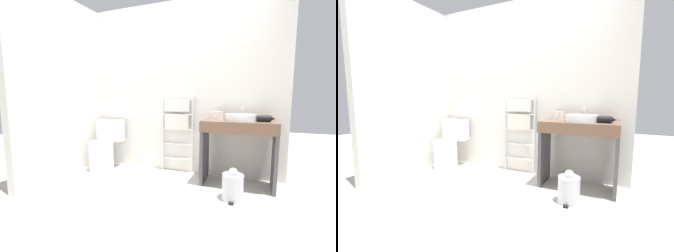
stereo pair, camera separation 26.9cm
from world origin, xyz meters
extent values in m
plane|color=beige|center=(0.00, 0.00, 0.00)|extent=(12.00, 12.00, 0.00)
cube|color=silver|center=(0.00, 1.29, 1.23)|extent=(2.98, 0.12, 2.45)
cube|color=silver|center=(-1.43, 0.61, 1.23)|extent=(0.12, 1.84, 2.45)
cylinder|color=white|center=(-1.07, 0.82, 0.21)|extent=(0.36, 0.36, 0.42)
cylinder|color=white|center=(-1.07, 0.82, 0.43)|extent=(0.37, 0.37, 0.02)
cube|color=white|center=(-1.07, 1.07, 0.58)|extent=(0.41, 0.19, 0.33)
cylinder|color=silver|center=(-1.07, 1.07, 0.76)|extent=(0.05, 0.05, 0.01)
cylinder|color=white|center=(-0.21, 1.19, 0.56)|extent=(0.02, 0.02, 1.12)
cylinder|color=white|center=(0.25, 1.19, 0.56)|extent=(0.02, 0.02, 1.12)
cylinder|color=white|center=(0.02, 1.19, 0.20)|extent=(0.46, 0.02, 0.02)
cylinder|color=white|center=(0.02, 1.19, 0.42)|extent=(0.46, 0.02, 0.02)
cylinder|color=white|center=(0.02, 1.19, 0.64)|extent=(0.46, 0.02, 0.02)
cylinder|color=white|center=(0.02, 1.19, 0.86)|extent=(0.46, 0.02, 0.02)
cylinder|color=white|center=(0.02, 1.19, 1.08)|extent=(0.46, 0.02, 0.02)
cube|color=silver|center=(0.02, 1.17, 0.99)|extent=(0.37, 0.04, 0.18)
cube|color=silver|center=(0.02, 1.17, 0.75)|extent=(0.35, 0.04, 0.23)
cube|color=brown|center=(0.89, 0.96, 0.81)|extent=(0.88, 0.50, 0.03)
cube|color=brown|center=(0.89, 0.73, 0.74)|extent=(0.88, 0.02, 0.10)
cube|color=#4C4C4F|center=(0.47, 0.96, 0.39)|extent=(0.04, 0.42, 0.79)
cube|color=#4C4C4F|center=(1.32, 0.96, 0.39)|extent=(0.04, 0.42, 0.79)
cylinder|color=white|center=(0.92, 0.95, 0.86)|extent=(0.37, 0.37, 0.08)
cylinder|color=silver|center=(0.92, 0.95, 0.90)|extent=(0.30, 0.30, 0.01)
cylinder|color=silver|center=(0.92, 1.17, 0.90)|extent=(0.02, 0.02, 0.16)
cylinder|color=silver|center=(0.92, 1.12, 0.97)|extent=(0.02, 0.09, 0.02)
cylinder|color=white|center=(0.55, 1.14, 0.88)|extent=(0.08, 0.08, 0.10)
cylinder|color=white|center=(0.64, 1.07, 0.87)|extent=(0.08, 0.08, 0.10)
cylinder|color=black|center=(1.17, 0.90, 0.86)|extent=(0.14, 0.08, 0.08)
cone|color=black|center=(1.26, 0.90, 0.86)|extent=(0.05, 0.07, 0.07)
cube|color=black|center=(1.14, 0.98, 0.86)|extent=(0.05, 0.09, 0.06)
cylinder|color=silver|center=(0.88, 0.51, 0.14)|extent=(0.23, 0.23, 0.28)
sphere|color=silver|center=(0.88, 0.51, 0.30)|extent=(0.10, 0.10, 0.10)
cube|color=black|center=(0.88, 0.38, 0.01)|extent=(0.05, 0.04, 0.02)
cube|color=silver|center=(-1.12, 0.39, 0.01)|extent=(0.56, 0.36, 0.01)
camera|label=1|loc=(1.07, -1.90, 1.11)|focal=24.00mm
camera|label=2|loc=(1.31, -1.80, 1.11)|focal=24.00mm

